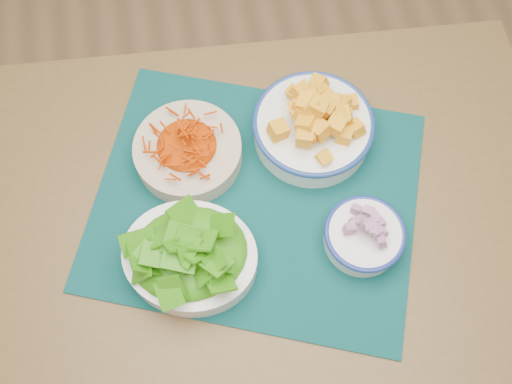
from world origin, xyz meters
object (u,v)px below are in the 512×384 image
(carrot_bowl, at_px, (187,149))
(squash_bowl, at_px, (314,123))
(table, at_px, (260,227))
(lettuce_bowl, at_px, (189,254))
(placemat, at_px, (256,199))
(onion_bowl, at_px, (364,235))

(carrot_bowl, distance_m, squash_bowl, 0.25)
(table, height_order, lettuce_bowl, lettuce_bowl)
(placemat, relative_size, squash_bowl, 2.20)
(carrot_bowl, bearing_deg, squash_bowl, 0.01)
(carrot_bowl, xyz_separation_m, lettuce_bowl, (-0.03, -0.21, 0.01))
(carrot_bowl, xyz_separation_m, onion_bowl, (0.28, -0.23, 0.00))
(table, xyz_separation_m, placemat, (-0.00, 0.02, 0.10))
(carrot_bowl, height_order, onion_bowl, carrot_bowl)
(carrot_bowl, relative_size, squash_bowl, 0.98)
(table, xyz_separation_m, squash_bowl, (0.13, 0.13, 0.16))
(squash_bowl, xyz_separation_m, lettuce_bowl, (-0.27, -0.21, -0.00))
(placemat, relative_size, carrot_bowl, 2.23)
(table, bearing_deg, lettuce_bowl, -145.68)
(table, bearing_deg, squash_bowl, 49.90)
(lettuce_bowl, relative_size, onion_bowl, 1.77)
(carrot_bowl, bearing_deg, onion_bowl, -39.24)
(carrot_bowl, height_order, squash_bowl, squash_bowl)
(placemat, relative_size, onion_bowl, 3.63)
(carrot_bowl, distance_m, onion_bowl, 0.37)
(table, height_order, carrot_bowl, carrot_bowl)
(carrot_bowl, bearing_deg, placemat, -44.90)
(table, height_order, placemat, placemat)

